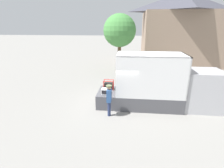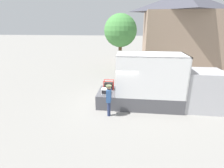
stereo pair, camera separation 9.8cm
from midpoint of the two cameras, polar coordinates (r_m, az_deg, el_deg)
ground_plane at (r=11.39m, az=1.34°, el=-6.54°), size 160.00×160.00×0.00m
box_truck at (r=11.31m, az=19.83°, el=-2.27°), size 6.12×2.14×3.29m
tailgate_deck at (r=11.27m, az=-1.67°, el=-4.39°), size 1.19×2.04×0.87m
microwave at (r=10.63m, az=-2.49°, el=-2.35°), size 0.44×0.41×0.33m
portable_generator at (r=11.34m, az=-1.30°, el=-0.62°), size 0.66×0.42×0.61m
worker_person at (r=9.53m, az=-1.27°, el=-4.36°), size 0.32×0.44×1.81m
house_backdrop at (r=25.20m, az=21.25°, el=16.56°), size 9.76×7.72×8.76m
street_tree at (r=18.59m, az=2.34°, el=16.97°), size 3.33×3.33×6.00m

